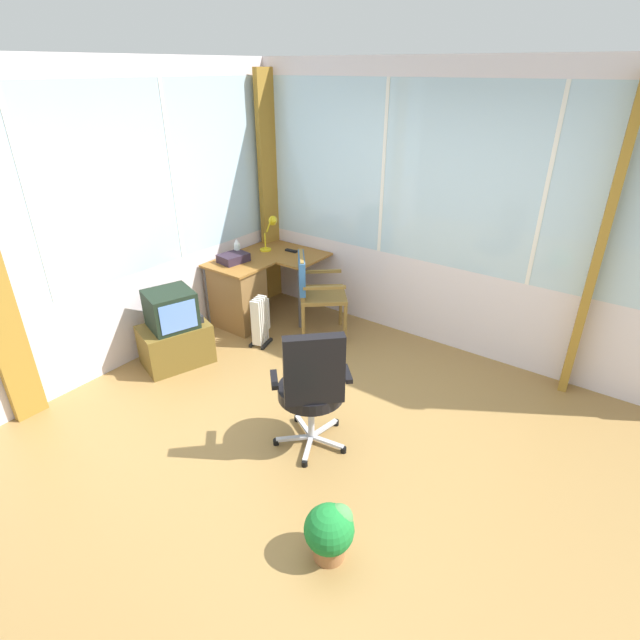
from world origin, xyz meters
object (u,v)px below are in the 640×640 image
desk (241,292)px  tv_on_stand (175,332)px  wooden_armchair (311,285)px  potted_plant (330,530)px  tv_remote (291,251)px  space_heater (261,320)px  paper_tray (233,258)px  spray_bottle (237,249)px  desk_lamp (272,228)px  office_chair (312,384)px

desk → tv_on_stand: bearing=-176.2°
wooden_armchair → tv_on_stand: (-1.24, 0.74, -0.26)m
desk → potted_plant: 3.19m
tv_remote → space_heater: size_ratio=0.28×
paper_tray → space_heater: (-0.22, -0.57, -0.50)m
tv_remote → potted_plant: 3.50m
desk → tv_on_stand: 0.99m
wooden_armchair → tv_on_stand: wooden_armchair is taller
space_heater → tv_on_stand: bearing=152.2°
spray_bottle → potted_plant: spray_bottle is taller
desk_lamp → potted_plant: 3.65m
desk → tv_remote: bearing=-18.0°
desk_lamp → wooden_armchair: size_ratio=0.43×
desk_lamp → tv_remote: desk_lamp is taller
spray_bottle → space_heater: bearing=-119.0°
wooden_armchair → tv_on_stand: 1.46m
paper_tray → wooden_armchair: size_ratio=0.32×
desk → tv_on_stand: (-0.99, -0.07, -0.05)m
potted_plant → wooden_armchair: bearing=39.3°
office_chair → tv_remote: bearing=42.5°
desk → paper_tray: bearing=80.3°
spray_bottle → potted_plant: size_ratio=0.57×
paper_tray → office_chair: office_chair is taller
tv_on_stand → potted_plant: size_ratio=2.05×
desk → tv_on_stand: tv_on_stand is taller
office_chair → tv_on_stand: office_chair is taller
tv_remote → desk: bearing=158.4°
office_chair → space_heater: size_ratio=1.97×
spray_bottle → office_chair: size_ratio=0.21×
desk → desk_lamp: size_ratio=2.95×
desk_lamp → tv_on_stand: (-1.57, -0.07, -0.65)m
wooden_armchair → office_chair: (-1.45, -1.10, -0.00)m
desk → spray_bottle: spray_bottle is taller
spray_bottle → tv_on_stand: size_ratio=0.28×
wooden_armchair → office_chair: size_ratio=0.88×
potted_plant → office_chair: bearing=43.2°
spray_bottle → potted_plant: 3.45m
wooden_armchair → potted_plant: bearing=-140.7°
potted_plant → paper_tray: bearing=54.2°
tv_on_stand → potted_plant: 2.65m
wooden_armchair → space_heater: 0.65m
spray_bottle → paper_tray: spray_bottle is taller
desk_lamp → tv_on_stand: size_ratio=0.52×
paper_tray → tv_on_stand: (-1.01, -0.16, -0.43)m
tv_on_stand → desk_lamp: bearing=2.6°
desk → wooden_armchair: 0.86m
desk_lamp → space_heater: (-0.79, -0.48, -0.72)m
desk → potted_plant: desk is taller
tv_remote → wooden_armchair: (-0.40, -0.59, -0.14)m
spray_bottle → desk_lamp: bearing=-18.9°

